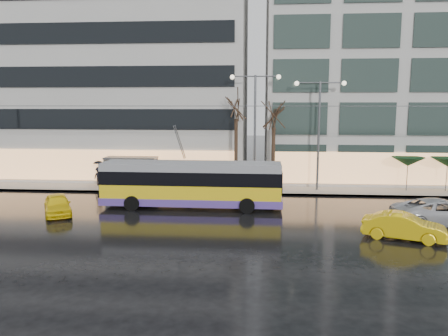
# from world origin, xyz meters

# --- Properties ---
(ground) EXTENTS (140.00, 140.00, 0.00)m
(ground) POSITION_xyz_m (0.00, 0.00, 0.00)
(ground) COLOR black
(ground) RESTS_ON ground
(sidewalk) EXTENTS (80.00, 10.00, 0.15)m
(sidewalk) POSITION_xyz_m (2.00, 14.00, 0.07)
(sidewalk) COLOR gray
(sidewalk) RESTS_ON ground
(kerb) EXTENTS (80.00, 0.10, 0.15)m
(kerb) POSITION_xyz_m (2.00, 9.05, 0.07)
(kerb) COLOR slate
(kerb) RESTS_ON ground
(building_left) EXTENTS (34.00, 14.00, 22.00)m
(building_left) POSITION_xyz_m (-16.00, 19.00, 11.15)
(building_left) COLOR #B0AEA8
(building_left) RESTS_ON sidewalk
(building_right) EXTENTS (32.00, 14.00, 25.00)m
(building_right) POSITION_xyz_m (19.00, 19.00, 12.65)
(building_right) COLOR #B0AEA8
(building_right) RESTS_ON sidewalk
(trolleybus) EXTENTS (12.05, 4.75, 5.57)m
(trolleybus) POSITION_xyz_m (-2.15, 4.67, 1.51)
(trolleybus) COLOR yellow
(trolleybus) RESTS_ON ground
(catenary) EXTENTS (42.24, 5.12, 7.00)m
(catenary) POSITION_xyz_m (1.00, 7.94, 4.25)
(catenary) COLOR #595B60
(catenary) RESTS_ON ground
(bus_shelter) EXTENTS (4.20, 1.60, 2.51)m
(bus_shelter) POSITION_xyz_m (-8.38, 10.69, 1.96)
(bus_shelter) COLOR #595B60
(bus_shelter) RESTS_ON sidewalk
(street_lamp_near) EXTENTS (3.96, 0.36, 9.03)m
(street_lamp_near) POSITION_xyz_m (2.00, 10.80, 5.99)
(street_lamp_near) COLOR #595B60
(street_lamp_near) RESTS_ON sidewalk
(street_lamp_far) EXTENTS (3.96, 0.36, 8.53)m
(street_lamp_far) POSITION_xyz_m (7.00, 10.80, 5.71)
(street_lamp_far) COLOR #595B60
(street_lamp_far) RESTS_ON sidewalk
(tree_a) EXTENTS (3.20, 3.20, 8.40)m
(tree_a) POSITION_xyz_m (0.50, 11.00, 7.09)
(tree_a) COLOR black
(tree_a) RESTS_ON sidewalk
(tree_b) EXTENTS (3.20, 3.20, 7.70)m
(tree_b) POSITION_xyz_m (3.50, 11.20, 6.40)
(tree_b) COLOR black
(tree_b) RESTS_ON sidewalk
(parasol_a) EXTENTS (2.50, 2.50, 2.65)m
(parasol_a) POSITION_xyz_m (14.00, 11.00, 2.45)
(parasol_a) COLOR #595B60
(parasol_a) RESTS_ON sidewalk
(parasol_b) EXTENTS (2.50, 2.50, 2.65)m
(parasol_b) POSITION_xyz_m (17.00, 11.00, 2.45)
(parasol_b) COLOR #595B60
(parasol_b) RESTS_ON sidewalk
(taxi_a) EXTENTS (3.16, 4.10, 1.30)m
(taxi_a) POSITION_xyz_m (-10.35, 2.15, 0.65)
(taxi_a) COLOR yellow
(taxi_a) RESTS_ON ground
(taxi_b) EXTENTS (4.38, 2.76, 1.36)m
(taxi_b) POSITION_xyz_m (9.85, -1.32, 0.68)
(taxi_b) COLOR yellow
(taxi_b) RESTS_ON ground
(sedan_silver) EXTENTS (5.81, 3.30, 1.53)m
(sedan_silver) POSITION_xyz_m (12.93, 1.61, 0.77)
(sedan_silver) COLOR silver
(sedan_silver) RESTS_ON ground
(pedestrian_a) EXTENTS (1.19, 1.21, 2.19)m
(pedestrian_a) POSITION_xyz_m (-7.16, 11.67, 1.57)
(pedestrian_a) COLOR black
(pedestrian_a) RESTS_ON sidewalk
(pedestrian_b) EXTENTS (0.74, 0.58, 1.50)m
(pedestrian_b) POSITION_xyz_m (-3.28, 10.47, 0.90)
(pedestrian_b) COLOR black
(pedestrian_b) RESTS_ON sidewalk
(pedestrian_c) EXTENTS (1.16, 1.07, 2.11)m
(pedestrian_c) POSITION_xyz_m (-10.99, 11.15, 1.27)
(pedestrian_c) COLOR black
(pedestrian_c) RESTS_ON sidewalk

